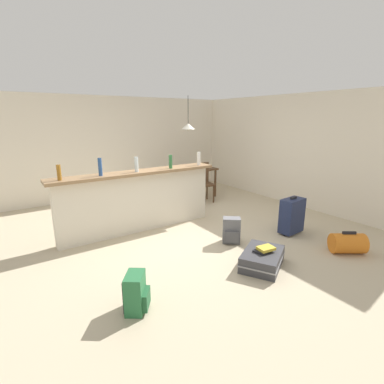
{
  "coord_description": "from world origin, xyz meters",
  "views": [
    {
      "loc": [
        -2.61,
        -4.17,
        1.98
      ],
      "look_at": [
        0.3,
        0.12,
        0.63
      ],
      "focal_mm": 26.83,
      "sensor_mm": 36.0,
      "label": 1
    }
  ],
  "objects_px": {
    "bottle_blue": "(100,167)",
    "bottle_green": "(171,162)",
    "backpack_grey": "(231,231)",
    "backpack_green": "(136,293)",
    "duffel_bag_orange": "(348,243)",
    "bottle_white": "(199,159)",
    "suitcase_upright_navy": "(292,215)",
    "bottle_clear": "(136,164)",
    "suitcase_flat_charcoal": "(262,259)",
    "pendant_lamp": "(188,126)",
    "dining_table": "(192,172)",
    "dining_chair_near_partition": "(203,180)",
    "book_stack": "(264,249)",
    "bottle_amber": "(59,173)"
  },
  "relations": [
    {
      "from": "bottle_blue",
      "to": "bottle_green",
      "type": "height_order",
      "value": "bottle_blue"
    },
    {
      "from": "bottle_blue",
      "to": "backpack_grey",
      "type": "bearing_deg",
      "value": -38.01
    },
    {
      "from": "backpack_green",
      "to": "duffel_bag_orange",
      "type": "bearing_deg",
      "value": -9.53
    },
    {
      "from": "bottle_white",
      "to": "suitcase_upright_navy",
      "type": "xyz_separation_m",
      "value": [
        0.87,
        -1.58,
        -0.88
      ]
    },
    {
      "from": "bottle_clear",
      "to": "suitcase_flat_charcoal",
      "type": "distance_m",
      "value": 2.53
    },
    {
      "from": "bottle_green",
      "to": "suitcase_upright_navy",
      "type": "xyz_separation_m",
      "value": [
        1.52,
        -1.56,
        -0.88
      ]
    },
    {
      "from": "bottle_white",
      "to": "suitcase_flat_charcoal",
      "type": "height_order",
      "value": "bottle_white"
    },
    {
      "from": "suitcase_flat_charcoal",
      "to": "duffel_bag_orange",
      "type": "bearing_deg",
      "value": -17.62
    },
    {
      "from": "pendant_lamp",
      "to": "suitcase_flat_charcoal",
      "type": "xyz_separation_m",
      "value": [
        -1.18,
        -3.63,
        -1.67
      ]
    },
    {
      "from": "dining_table",
      "to": "duffel_bag_orange",
      "type": "relative_size",
      "value": 1.95
    },
    {
      "from": "dining_chair_near_partition",
      "to": "backpack_green",
      "type": "xyz_separation_m",
      "value": [
        -3.02,
        -2.94,
        -0.31
      ]
    },
    {
      "from": "pendant_lamp",
      "to": "book_stack",
      "type": "height_order",
      "value": "pendant_lamp"
    },
    {
      "from": "suitcase_flat_charcoal",
      "to": "bottle_blue",
      "type": "bearing_deg",
      "value": 125.13
    },
    {
      "from": "bottle_blue",
      "to": "pendant_lamp",
      "type": "xyz_separation_m",
      "value": [
        2.67,
        1.51,
        0.55
      ]
    },
    {
      "from": "dining_table",
      "to": "suitcase_flat_charcoal",
      "type": "relative_size",
      "value": 1.24
    },
    {
      "from": "duffel_bag_orange",
      "to": "book_stack",
      "type": "bearing_deg",
      "value": 162.66
    },
    {
      "from": "bottle_clear",
      "to": "backpack_green",
      "type": "distance_m",
      "value": 2.43
    },
    {
      "from": "dining_chair_near_partition",
      "to": "book_stack",
      "type": "relative_size",
      "value": 3.31
    },
    {
      "from": "dining_chair_near_partition",
      "to": "suitcase_upright_navy",
      "type": "distance_m",
      "value": 2.52
    },
    {
      "from": "backpack_grey",
      "to": "duffel_bag_orange",
      "type": "xyz_separation_m",
      "value": [
        1.21,
        -1.26,
        -0.05
      ]
    },
    {
      "from": "dining_chair_near_partition",
      "to": "backpack_grey",
      "type": "relative_size",
      "value": 2.21
    },
    {
      "from": "suitcase_upright_navy",
      "to": "backpack_grey",
      "type": "bearing_deg",
      "value": 165.25
    },
    {
      "from": "backpack_green",
      "to": "duffel_bag_orange",
      "type": "distance_m",
      "value": 3.22
    },
    {
      "from": "dining_table",
      "to": "suitcase_flat_charcoal",
      "type": "xyz_separation_m",
      "value": [
        -1.23,
        -3.53,
        -0.54
      ]
    },
    {
      "from": "dining_chair_near_partition",
      "to": "duffel_bag_orange",
      "type": "bearing_deg",
      "value": -87.43
    },
    {
      "from": "backpack_green",
      "to": "dining_chair_near_partition",
      "type": "bearing_deg",
      "value": 44.22
    },
    {
      "from": "bottle_amber",
      "to": "bottle_white",
      "type": "xyz_separation_m",
      "value": [
        2.52,
        -0.0,
        0.01
      ]
    },
    {
      "from": "backpack_grey",
      "to": "bottle_clear",
      "type": "bearing_deg",
      "value": 129.08
    },
    {
      "from": "dining_table",
      "to": "backpack_grey",
      "type": "relative_size",
      "value": 2.62
    },
    {
      "from": "backpack_grey",
      "to": "book_stack",
      "type": "distance_m",
      "value": 0.85
    },
    {
      "from": "bottle_amber",
      "to": "bottle_white",
      "type": "distance_m",
      "value": 2.52
    },
    {
      "from": "dining_table",
      "to": "pendant_lamp",
      "type": "bearing_deg",
      "value": 119.2
    },
    {
      "from": "bottle_green",
      "to": "suitcase_upright_navy",
      "type": "distance_m",
      "value": 2.35
    },
    {
      "from": "bottle_clear",
      "to": "duffel_bag_orange",
      "type": "distance_m",
      "value": 3.56
    },
    {
      "from": "suitcase_flat_charcoal",
      "to": "book_stack",
      "type": "height_order",
      "value": "book_stack"
    },
    {
      "from": "pendant_lamp",
      "to": "backpack_grey",
      "type": "bearing_deg",
      "value": -109.84
    },
    {
      "from": "suitcase_upright_navy",
      "to": "suitcase_flat_charcoal",
      "type": "bearing_deg",
      "value": -157.98
    },
    {
      "from": "duffel_bag_orange",
      "to": "dining_chair_near_partition",
      "type": "bearing_deg",
      "value": 92.57
    },
    {
      "from": "bottle_amber",
      "to": "bottle_green",
      "type": "height_order",
      "value": "bottle_green"
    },
    {
      "from": "dining_chair_near_partition",
      "to": "bottle_green",
      "type": "bearing_deg",
      "value": -146.47
    },
    {
      "from": "dining_table",
      "to": "bottle_amber",
      "type": "bearing_deg",
      "value": -156.83
    },
    {
      "from": "dining_chair_near_partition",
      "to": "bottle_clear",
      "type": "bearing_deg",
      "value": -155.97
    },
    {
      "from": "bottle_white",
      "to": "backpack_green",
      "type": "height_order",
      "value": "bottle_white"
    },
    {
      "from": "suitcase_flat_charcoal",
      "to": "backpack_green",
      "type": "bearing_deg",
      "value": 176.91
    },
    {
      "from": "bottle_amber",
      "to": "pendant_lamp",
      "type": "bearing_deg",
      "value": 24.86
    },
    {
      "from": "suitcase_flat_charcoal",
      "to": "bottle_clear",
      "type": "bearing_deg",
      "value": 112.6
    },
    {
      "from": "bottle_white",
      "to": "pendant_lamp",
      "type": "relative_size",
      "value": 0.3
    },
    {
      "from": "dining_table",
      "to": "suitcase_upright_navy",
      "type": "height_order",
      "value": "dining_table"
    },
    {
      "from": "dining_table",
      "to": "duffel_bag_orange",
      "type": "bearing_deg",
      "value": -87.96
    },
    {
      "from": "bottle_clear",
      "to": "dining_chair_near_partition",
      "type": "distance_m",
      "value": 2.4
    }
  ]
}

